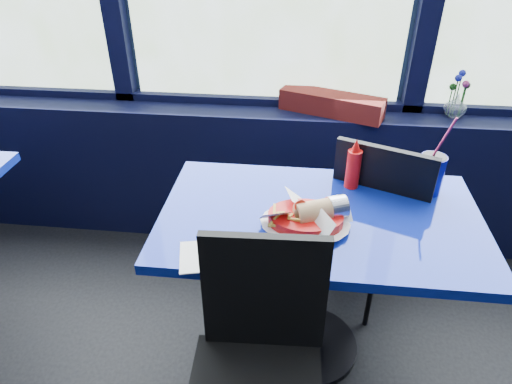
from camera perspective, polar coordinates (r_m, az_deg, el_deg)
name	(u,v)px	position (r m, az deg, el deg)	size (l,w,h in m)	color
window_sill	(263,174)	(2.65, 0.86, 2.28)	(5.00, 0.26, 0.80)	black
near_table	(317,252)	(1.84, 7.63, -7.47)	(1.20, 0.70, 0.75)	black
chair_near_front	(259,357)	(1.52, 0.33, -19.97)	(0.44, 0.44, 0.92)	black
chair_near_back	(361,214)	(2.13, 12.99, -2.76)	(0.55, 0.55, 0.93)	black
planter_box	(331,104)	(2.43, 9.41, 10.83)	(0.54, 0.13, 0.11)	maroon
flower_vase	(456,103)	(2.57, 23.74, 10.14)	(0.12, 0.13, 0.24)	silver
food_basket	(307,217)	(1.64, 6.44, -3.16)	(0.30, 0.28, 0.10)	red
ketchup_bottle	(353,166)	(1.87, 12.09, 3.19)	(0.06, 0.06, 0.21)	red
soda_cup	(431,173)	(1.93, 21.01, 2.20)	(0.10, 0.10, 0.34)	#0E0F9A
napkin	(204,256)	(1.53, -6.49, -7.93)	(0.16, 0.16, 0.00)	white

